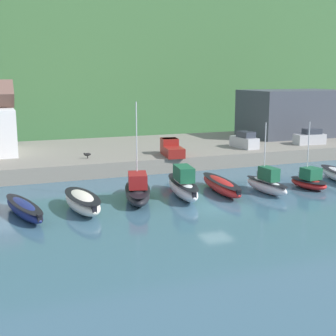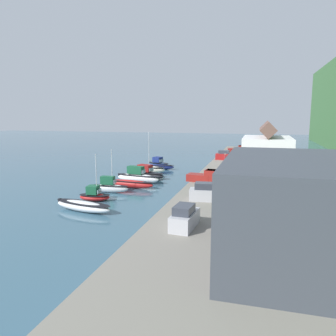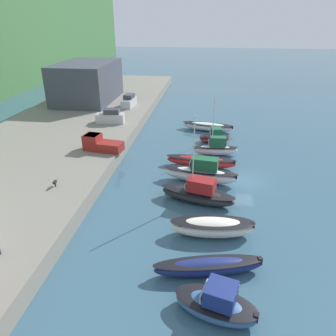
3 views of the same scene
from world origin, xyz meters
TOP-DOWN VIEW (x-y plane):
  - ground_plane at (0.00, 0.00)m, footprint 320.00×320.00m
  - hillside_backdrop at (0.00, 87.82)m, footprint 240.00×79.26m
  - quay_promenade at (0.00, 25.47)m, footprint 112.43×20.98m
  - yacht_club_building at (27.30, 27.54)m, footprint 15.26×9.71m
  - moored_boat_1 at (-15.08, 3.67)m, footprint 3.30×8.11m
  - moored_boat_2 at (-10.50, 3.44)m, footprint 2.88×7.21m
  - moored_boat_3 at (-5.32, 4.89)m, footprint 4.04×7.79m
  - moored_boat_4 at (-1.03, 4.75)m, footprint 3.01×8.35m
  - moored_boat_5 at (3.00, 4.92)m, footprint 2.51×8.60m
  - moored_boat_6 at (6.91, 3.19)m, footprint 1.92×6.07m
  - moored_boat_7 at (11.84, 3.28)m, footprint 2.77×4.61m
  - parked_car_0 at (23.84, 18.79)m, footprint 4.32×2.09m
  - parked_car_2 at (13.82, 19.23)m, footprint 2.20×4.36m
  - pickup_truck_0 at (2.79, 17.30)m, footprint 2.59×4.95m
  - dog_on_quay at (-6.96, 18.67)m, footprint 0.88×0.38m

SIDE VIEW (x-z plane):
  - ground_plane at x=0.00m, z-range 0.00..0.00m
  - moored_boat_1 at x=-15.08m, z-range 0.04..1.22m
  - moored_boat_5 at x=3.00m, z-range 0.04..1.35m
  - moored_boat_7 at x=11.84m, z-range -2.52..4.03m
  - moored_boat_2 at x=-10.50m, z-range 0.04..1.56m
  - quay_promenade at x=0.00m, z-range 0.00..1.65m
  - moored_boat_6 at x=6.91m, z-range -2.40..4.25m
  - moored_boat_3 at x=-5.32m, z-range -3.41..5.30m
  - moored_boat_4 at x=-1.03m, z-range -0.37..2.54m
  - dog_on_quay at x=-6.96m, z-range 1.77..2.44m
  - pickup_truck_0 at x=2.79m, z-range 1.52..3.42m
  - parked_car_0 at x=23.84m, z-range 1.48..3.64m
  - parked_car_2 at x=13.82m, z-range 1.48..3.64m
  - yacht_club_building at x=27.30m, z-range 1.65..8.72m
  - hillside_backdrop at x=0.00m, z-range 0.00..30.74m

